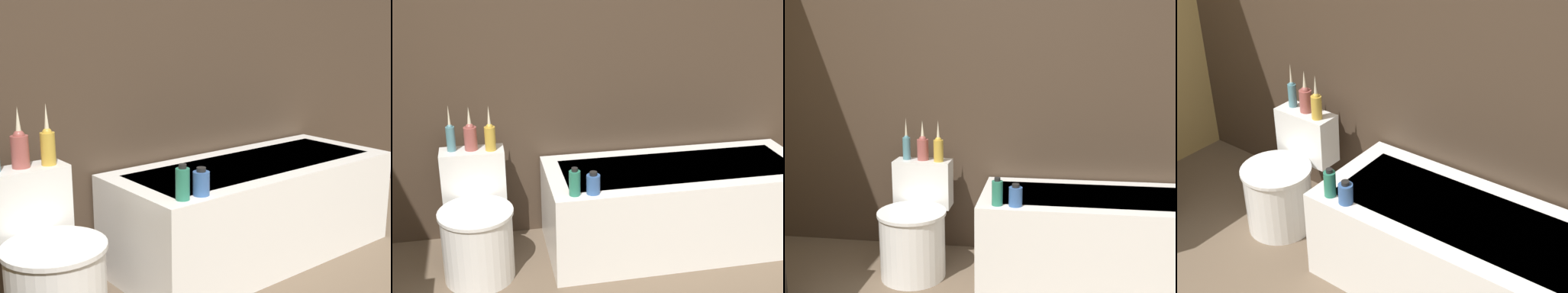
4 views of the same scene
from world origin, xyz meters
TOP-DOWN VIEW (x-y plane):
  - wall_back_tiled at (0.00, 2.21)m, footprint 6.40×0.06m
  - bathtub at (0.74, 1.82)m, footprint 1.64×0.68m
  - toilet at (-0.50, 1.75)m, footprint 0.43×0.59m
  - vase_silver at (-0.50, 1.98)m, footprint 0.08×0.08m
  - vase_bronze at (-0.39, 1.95)m, footprint 0.06×0.06m
  - shampoo_bottle_tall at (0.04, 1.55)m, footprint 0.06×0.06m
  - shampoo_bottle_short at (0.15, 1.55)m, footprint 0.08×0.08m

SIDE VIEW (x-z plane):
  - bathtub at x=0.74m, z-range 0.00..0.55m
  - toilet at x=-0.50m, z-range -0.06..0.63m
  - shampoo_bottle_short at x=0.15m, z-range 0.54..0.66m
  - shampoo_bottle_tall at x=0.04m, z-range 0.54..0.70m
  - vase_silver at x=-0.50m, z-range 0.65..0.91m
  - vase_bronze at x=-0.39m, z-range 0.64..0.92m
  - wall_back_tiled at x=0.00m, z-range 0.00..2.60m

